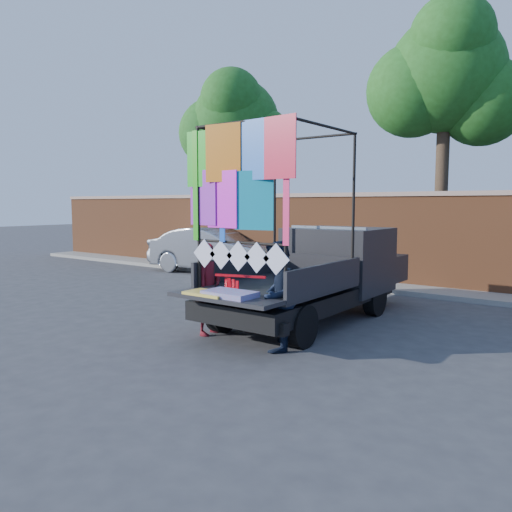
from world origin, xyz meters
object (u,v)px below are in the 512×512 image
Objects in this scene: sedan at (215,250)px; man at (276,296)px; woman at (209,289)px; pickup_truck at (324,272)px.

man reaches higher than sedan.
woman is at bearing -111.22° from man.
man is (0.58, -2.59, -0.04)m from pickup_truck.
pickup_truck is 1.24× the size of sedan.
pickup_truck reaches higher than man.
woman is at bearing -146.73° from sedan.
sedan is at bearing 150.04° from pickup_truck.
pickup_truck is 2.65m from woman.
woman is (5.13, -5.97, 0.06)m from sedan.
man is (6.64, -6.08, 0.11)m from sedan.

